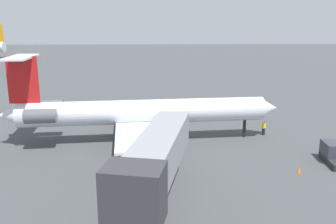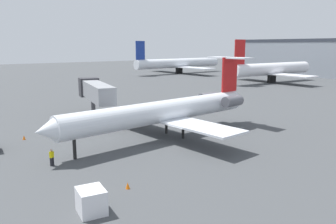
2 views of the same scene
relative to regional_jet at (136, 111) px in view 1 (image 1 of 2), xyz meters
name	(u,v)px [view 1 (image 1 of 2)]	position (x,y,z in m)	size (l,w,h in m)	color
ground_plane	(148,132)	(3.75, -1.31, -3.57)	(400.00, 400.00, 0.10)	#424447
regional_jet	(136,111)	(0.00, 0.00, 0.00)	(21.65, 32.01, 9.85)	silver
jet_bridge	(154,161)	(-17.13, -2.05, 0.76)	(14.81, 5.96, 5.97)	gray
ground_crew_marshaller	(264,128)	(1.73, -15.35, -2.67)	(0.45, 0.48, 1.69)	black
baggage_tug_lead	(332,154)	(-7.32, -19.34, -2.69)	(4.11, 1.77, 1.90)	#262628
cargo_container_uld	(247,107)	(12.88, -16.19, -2.64)	(2.32, 2.09, 1.76)	silver
traffic_cone_near	(223,115)	(10.82, -12.12, -3.25)	(0.36, 0.36, 0.55)	orange
traffic_cone_mid	(242,115)	(10.22, -14.78, -3.25)	(0.36, 0.36, 0.55)	orange
traffic_cone_far	(299,170)	(-9.75, -15.13, -3.25)	(0.36, 0.36, 0.55)	orange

